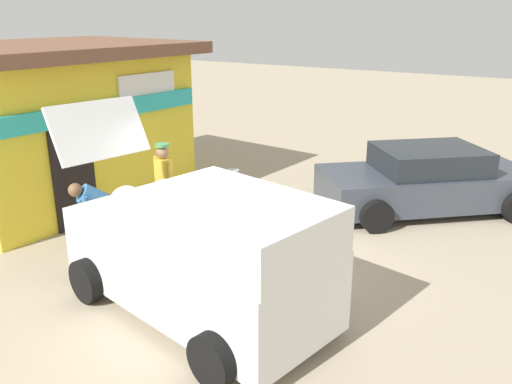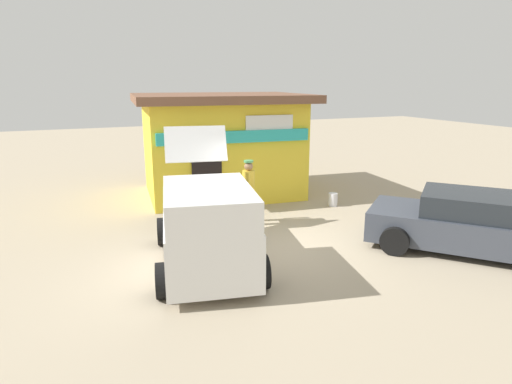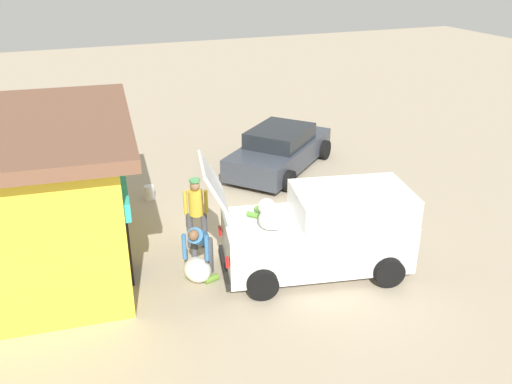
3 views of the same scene
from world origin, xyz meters
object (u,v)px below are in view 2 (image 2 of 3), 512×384
at_px(storefront_bar, 221,144).
at_px(delivery_van, 206,224).
at_px(paint_bucket, 333,199).
at_px(customer_bending, 199,195).
at_px(parked_sedan, 470,224).
at_px(vendor_standing, 249,187).
at_px(unloaded_banana_pile, 197,217).

height_order(storefront_bar, delivery_van, storefront_bar).
bearing_deg(paint_bucket, customer_bending, -176.73).
distance_m(delivery_van, parked_sedan, 6.01).
xyz_separation_m(storefront_bar, delivery_van, (-2.32, -5.82, -0.80)).
xyz_separation_m(customer_bending, paint_bucket, (4.38, 0.25, -0.65)).
distance_m(delivery_van, vendor_standing, 3.00).
bearing_deg(delivery_van, paint_bucket, 29.91).
bearing_deg(paint_bucket, parked_sedan, -79.49).
bearing_deg(paint_bucket, unloaded_banana_pile, -177.63).
xyz_separation_m(customer_bending, unloaded_banana_pile, (-0.07, 0.07, -0.63)).
bearing_deg(parked_sedan, delivery_van, 165.32).
bearing_deg(parked_sedan, paint_bucket, 100.51).
bearing_deg(parked_sedan, customer_bending, 141.43).
bearing_deg(parked_sedan, vendor_standing, 135.46).
relative_size(storefront_bar, customer_bending, 4.41).
xyz_separation_m(delivery_van, customer_bending, (0.61, 2.62, -0.08)).
relative_size(parked_sedan, customer_bending, 3.30).
height_order(storefront_bar, paint_bucket, storefront_bar).
bearing_deg(delivery_van, vendor_standing, 50.54).
xyz_separation_m(parked_sedan, paint_bucket, (-0.82, 4.40, -0.44)).
bearing_deg(paint_bucket, storefront_bar, 132.26).
bearing_deg(vendor_standing, customer_bending, 166.76).
distance_m(storefront_bar, vendor_standing, 3.60).
relative_size(delivery_van, paint_bucket, 11.28).
bearing_deg(customer_bending, delivery_van, -103.14).
height_order(vendor_standing, customer_bending, vendor_standing).
bearing_deg(delivery_van, parked_sedan, -14.68).
height_order(unloaded_banana_pile, paint_bucket, unloaded_banana_pile).
height_order(parked_sedan, customer_bending, customer_bending).
xyz_separation_m(unloaded_banana_pile, paint_bucket, (4.45, 0.18, -0.02)).
distance_m(customer_bending, unloaded_banana_pile, 0.63).
xyz_separation_m(storefront_bar, customer_bending, (-1.71, -3.19, -0.88)).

